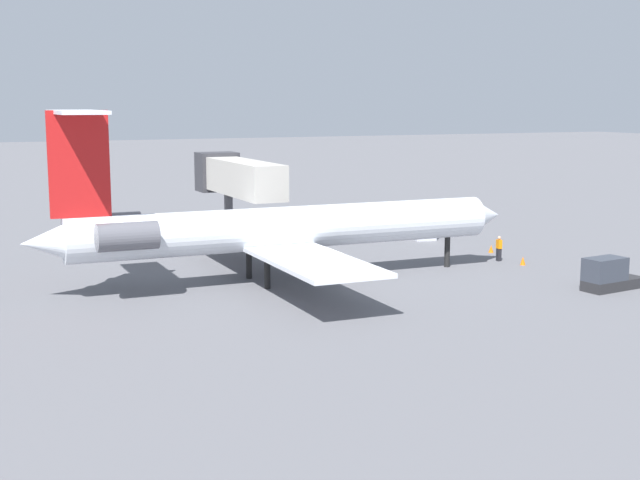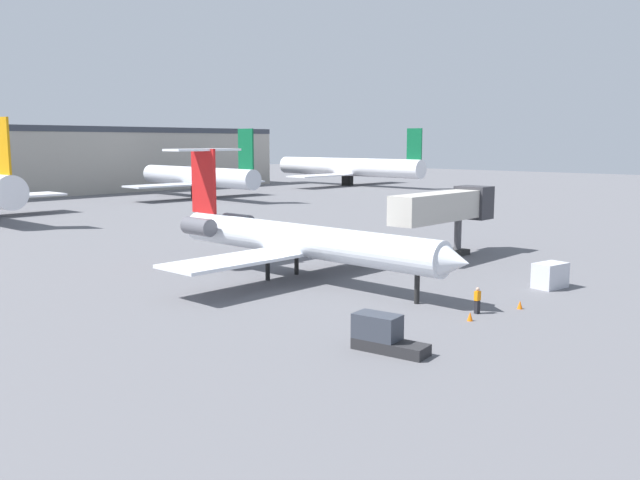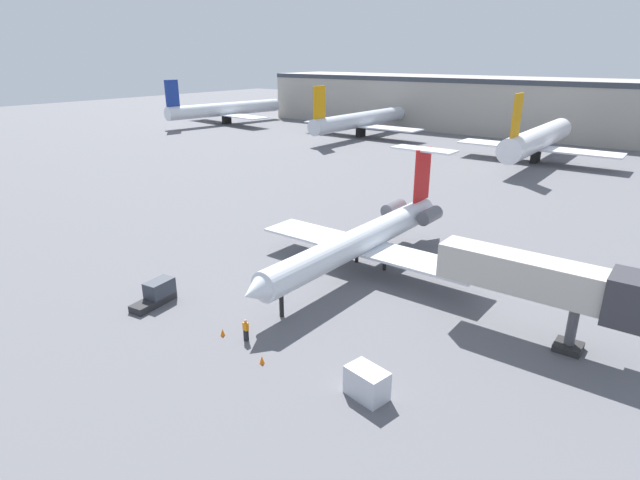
% 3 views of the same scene
% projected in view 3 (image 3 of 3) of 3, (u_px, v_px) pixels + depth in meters
% --- Properties ---
extents(ground_plane, '(400.00, 400.00, 0.10)m').
position_uv_depth(ground_plane, '(328.00, 264.00, 50.85)').
color(ground_plane, '#5B5B60').
extents(regional_jet, '(22.44, 30.10, 10.15)m').
position_uv_depth(regional_jet, '(366.00, 237.00, 48.34)').
color(regional_jet, silver).
rests_on(regional_jet, ground_plane).
extents(jet_bridge, '(13.74, 3.20, 6.45)m').
position_uv_depth(jet_bridge, '(550.00, 282.00, 35.32)').
color(jet_bridge, '#B7B2A8').
rests_on(jet_bridge, ground_plane).
extents(ground_crew_marshaller, '(0.42, 0.30, 1.69)m').
position_uv_depth(ground_crew_marshaller, '(246.00, 330.00, 36.79)').
color(ground_crew_marshaller, black).
rests_on(ground_crew_marshaller, ground_plane).
extents(baggage_tug_lead, '(1.90, 4.15, 1.90)m').
position_uv_depth(baggage_tug_lead, '(157.00, 294.00, 42.40)').
color(baggage_tug_lead, '#262628').
rests_on(baggage_tug_lead, ground_plane).
extents(cargo_container_uld, '(2.77, 2.06, 1.88)m').
position_uv_depth(cargo_container_uld, '(367.00, 383.00, 30.70)').
color(cargo_container_uld, silver).
rests_on(cargo_container_uld, ground_plane).
extents(traffic_cone_mid, '(0.36, 0.36, 0.55)m').
position_uv_depth(traffic_cone_mid, '(262.00, 360.00, 34.22)').
color(traffic_cone_mid, orange).
rests_on(traffic_cone_mid, ground_plane).
extents(traffic_cone_far, '(0.36, 0.36, 0.55)m').
position_uv_depth(traffic_cone_far, '(223.00, 332.00, 37.62)').
color(traffic_cone_far, orange).
rests_on(traffic_cone_far, ground_plane).
extents(terminal_building, '(173.50, 22.51, 13.91)m').
position_uv_depth(terminal_building, '(574.00, 109.00, 124.85)').
color(terminal_building, '#9E998E').
rests_on(terminal_building, ground_plane).
extents(parked_airliner_west_end, '(32.87, 38.65, 13.16)m').
position_uv_depth(parked_airliner_west_end, '(225.00, 110.00, 151.77)').
color(parked_airliner_west_end, silver).
rests_on(parked_airliner_west_end, ground_plane).
extents(parked_airliner_west_mid, '(32.02, 38.08, 13.10)m').
position_uv_depth(parked_airliner_west_mid, '(360.00, 120.00, 127.31)').
color(parked_airliner_west_mid, silver).
rests_on(parked_airliner_west_mid, ground_plane).
extents(parked_airliner_centre, '(29.63, 35.25, 13.74)m').
position_uv_depth(parked_airliner_centre, '(538.00, 139.00, 96.63)').
color(parked_airliner_centre, white).
rests_on(parked_airliner_centre, ground_plane).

